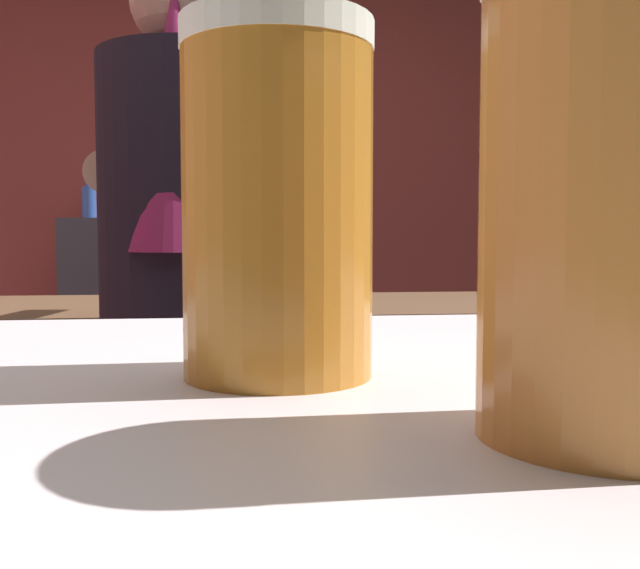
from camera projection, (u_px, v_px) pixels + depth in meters
The scene contains 11 objects.
wall_back at pixel (222, 182), 3.42m from camera, with size 5.20×0.10×2.70m, color maroon.
prep_counter at pixel (346, 480), 1.90m from camera, with size 2.10×0.60×0.93m, color brown.
back_shelf at pixel (166, 354), 3.17m from camera, with size 0.82×0.36×1.17m, color #3C3742.
bartender at pixel (192, 314), 1.38m from camera, with size 0.47×0.54×1.65m.
knife_block at pixel (588, 261), 1.87m from camera, with size 0.10×0.08×0.29m.
mixing_bowl at pixel (197, 294), 1.83m from camera, with size 0.18×0.18×0.05m, color slate.
chefs_knife at pixel (317, 303), 1.81m from camera, with size 0.24×0.03×0.01m, color silver.
pint_glass_near at pixel (616, 187), 0.20m from camera, with size 0.07×0.07×0.14m.
pint_glass_far at pixel (278, 202), 0.29m from camera, with size 0.08×0.08×0.14m.
bottle_vinegar at pixel (242, 199), 3.09m from camera, with size 0.07×0.07×0.22m.
bottle_olive_oil at pixel (89, 201), 3.18m from camera, with size 0.06×0.06×0.21m.
Camera 1 is at (0.08, -1.28, 1.11)m, focal length 40.94 mm.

